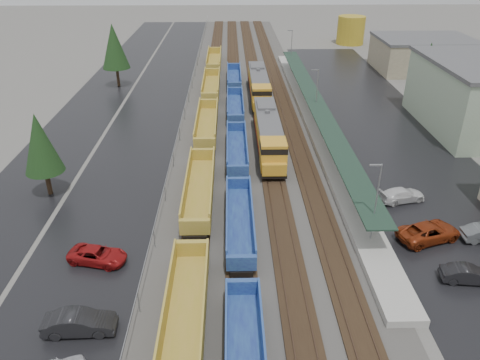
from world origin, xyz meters
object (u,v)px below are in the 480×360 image
object	(u,v)px
well_string_blue	(238,180)
parked_car_east_a	(468,274)
storage_tank	(351,30)
parked_car_east_c	(402,195)
parked_car_east_b	(429,232)
locomotive_trail	(259,86)
well_string_yellow	(204,152)
parked_car_west_b	(80,323)
locomotive_lead	(268,134)
parked_car_west_c	(98,255)

from	to	relation	value
well_string_blue	parked_car_east_a	bearing A→B (deg)	-41.19
storage_tank	parked_car_east_c	world-z (taller)	storage_tank
parked_car_east_b	locomotive_trail	bearing A→B (deg)	-1.03
well_string_yellow	well_string_blue	bearing A→B (deg)	-60.65
parked_car_east_c	parked_car_east_a	bearing A→B (deg)	170.34
well_string_yellow	parked_car_west_b	world-z (taller)	well_string_yellow
locomotive_lead	parked_car_east_c	bearing A→B (deg)	-45.12
locomotive_trail	storage_tank	bearing A→B (deg)	60.11
locomotive_trail	well_string_yellow	distance (m)	25.15
locomotive_trail	well_string_blue	world-z (taller)	locomotive_trail
well_string_yellow	parked_car_east_c	xyz separation A→B (m)	(20.83, -10.07, -0.52)
locomotive_lead	locomotive_trail	xyz separation A→B (m)	(0.00, 21.00, 0.00)
parked_car_east_a	parked_car_east_c	world-z (taller)	parked_car_east_c
parked_car_east_a	parked_car_east_b	size ratio (longest dim) A/B	0.72
parked_car_west_c	locomotive_lead	bearing A→B (deg)	-22.04
parked_car_east_a	well_string_blue	bearing A→B (deg)	55.45
storage_tank	parked_car_east_b	xyz separation A→B (m)	(-12.52, -85.14, -2.54)
locomotive_trail	parked_car_west_c	world-z (taller)	locomotive_trail
parked_car_east_a	parked_car_east_b	xyz separation A→B (m)	(-0.93, 5.79, 0.12)
well_string_yellow	well_string_blue	world-z (taller)	well_string_yellow
locomotive_trail	parked_car_west_c	xyz separation A→B (m)	(-16.00, -43.43, -1.66)
parked_car_west_b	well_string_blue	bearing A→B (deg)	-31.36
parked_car_west_c	storage_tank	bearing A→B (deg)	-11.84
parked_car_east_a	parked_car_east_c	bearing A→B (deg)	11.45
well_string_blue	parked_car_east_b	distance (m)	19.63
parked_car_east_a	parked_car_west_c	bearing A→B (deg)	90.61
storage_tank	parked_car_west_b	xyz separation A→B (m)	(-40.77, -95.62, -2.54)
parked_car_west_b	locomotive_lead	bearing A→B (deg)	-29.14
storage_tank	parked_car_east_c	distance (m)	79.29
parked_car_west_b	parked_car_east_b	size ratio (longest dim) A/B	0.85
parked_car_west_c	parked_car_east_b	world-z (taller)	parked_car_east_b
well_string_blue	parked_car_west_b	world-z (taller)	well_string_blue
locomotive_trail	parked_car_east_c	xyz separation A→B (m)	(12.83, -33.88, -1.63)
locomotive_trail	storage_tank	world-z (taller)	storage_tank
locomotive_trail	parked_car_west_c	bearing A→B (deg)	-110.23
parked_car_west_b	parked_car_east_a	bearing A→B (deg)	-83.23
locomotive_lead	well_string_yellow	bearing A→B (deg)	-160.63
storage_tank	parked_car_east_a	distance (m)	91.71
locomotive_lead	parked_car_west_b	bearing A→B (deg)	-116.79
parked_car_west_b	locomotive_trail	bearing A→B (deg)	-18.95
parked_car_east_c	locomotive_lead	bearing A→B (deg)	30.42
locomotive_lead	locomotive_trail	world-z (taller)	same
locomotive_trail	parked_car_east_a	bearing A→B (deg)	-73.39
well_string_blue	parked_car_east_a	xyz separation A→B (m)	(17.90, -15.66, -0.42)
locomotive_lead	parked_car_west_c	size ratio (longest dim) A/B	3.93
parked_car_east_c	well_string_yellow	bearing A→B (deg)	49.74
parked_car_east_a	parked_car_east_c	distance (m)	12.75
parked_car_west_b	parked_car_west_c	world-z (taller)	parked_car_west_b
locomotive_lead	parked_car_east_c	size ratio (longest dim) A/B	3.97
storage_tank	parked_car_east_a	bearing A→B (deg)	-97.26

